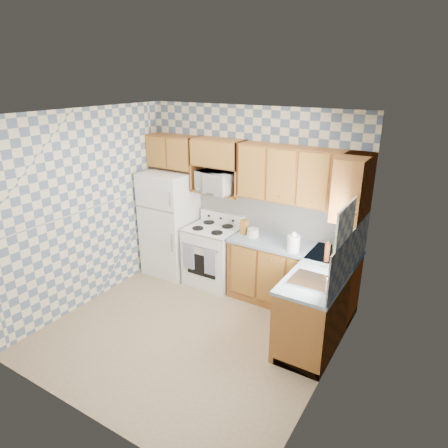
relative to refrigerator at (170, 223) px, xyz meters
The scene contains 30 objects.
floor 1.97m from the refrigerator, 44.43° to the right, with size 3.40×3.40×0.00m, color #7F6C52.
back_wall 1.42m from the refrigerator, 15.35° to the left, with size 3.40×0.02×2.70m, color slate.
right_wall 3.27m from the refrigerator, 22.79° to the right, with size 0.02×3.20×2.70m, color slate.
backsplash_back 1.75m from the refrigerator, 11.47° to the left, with size 2.60×0.01×0.56m, color white.
backsplash_right 3.02m from the refrigerator, ahead, with size 0.01×1.60×0.56m, color white.
refrigerator is the anchor object (origin of this frame).
stove_body 0.89m from the refrigerator, ahead, with size 0.76×0.65×0.90m, color white.
cooktop 0.81m from the refrigerator, ahead, with size 0.76×0.65×0.03m, color silver.
backguard 0.87m from the refrigerator, 20.44° to the left, with size 0.76×0.08×0.17m, color white.
dish_towel_left 0.74m from the refrigerator, 28.41° to the right, with size 0.19×0.03×0.40m, color navy.
dish_towel_right 1.07m from the refrigerator, 18.14° to the right, with size 0.19×0.03×0.40m, color navy.
base_cabinets_back 2.14m from the refrigerator, ahead, with size 1.75×0.60×0.88m, color brown.
base_cabinets_right 2.74m from the refrigerator, ahead, with size 0.60×1.60×0.88m, color brown.
countertop_back 2.10m from the refrigerator, ahead, with size 1.77×0.63×0.04m, color slate.
countertop_right 2.71m from the refrigerator, ahead, with size 0.63×1.60×0.04m, color slate.
upper_cabinets_back 2.34m from the refrigerator, ahead, with size 1.75×0.33×0.74m, color brown.
upper_cabinets_fridge 1.15m from the refrigerator, 94.64° to the left, with size 0.82×0.33×0.50m, color brown.
upper_cabinets_right 2.99m from the refrigerator, ahead, with size 0.33×0.70×0.74m, color brown.
microwave_shelf 1.02m from the refrigerator, 12.94° to the left, with size 0.80×0.33×0.03m, color brown.
microwave 1.13m from the refrigerator, ahead, with size 0.57×0.39×0.32m, color white.
sink 2.79m from the refrigerator, 16.65° to the right, with size 0.48×0.40×0.03m, color #B7B7BC.
window 3.13m from the refrigerator, 15.12° to the right, with size 0.02×0.66×0.86m, color silver.
bottle_0 2.72m from the refrigerator, ahead, with size 0.07×0.07×0.30m, color black.
bottle_1 2.82m from the refrigerator, ahead, with size 0.07×0.07×0.28m, color black.
bottle_2 2.86m from the refrigerator, ahead, with size 0.07×0.07×0.26m, color #5C2D14.
bottle_3 2.65m from the refrigerator, ahead, with size 0.07×0.07×0.24m, color #5C2D14.
knife_block 1.34m from the refrigerator, ahead, with size 0.10×0.10×0.21m, color brown.
electric_kettle 2.18m from the refrigerator, ahead, with size 0.17×0.17×0.21m, color white.
food_containers 1.49m from the refrigerator, ahead, with size 0.18×0.18×0.12m, color beige, non-canonical shape.
soap_bottle 3.05m from the refrigerator, 18.20° to the right, with size 0.06×0.06×0.17m, color beige.
Camera 1 is at (2.61, -3.44, 3.10)m, focal length 32.00 mm.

